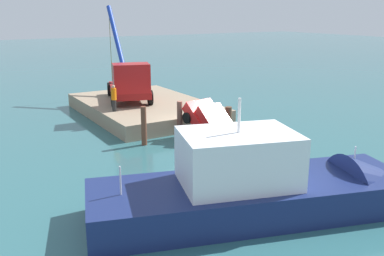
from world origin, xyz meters
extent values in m
plane|color=#2D6066|center=(0.00, 0.00, 0.00)|extent=(200.00, 200.00, 0.00)
cube|color=gray|center=(-6.57, 0.00, 0.48)|extent=(11.41, 7.63, 0.95)
cube|color=maroon|center=(-7.61, -0.71, 1.68)|extent=(6.11, 4.01, 0.45)
cube|color=#AF1919|center=(-5.67, -1.31, 2.84)|extent=(2.20, 2.73, 1.89)
cylinder|color=black|center=(-5.36, -0.11, 1.45)|extent=(1.04, 0.58, 1.00)
cylinder|color=black|center=(-6.08, -2.47, 1.45)|extent=(1.04, 0.58, 1.00)
cylinder|color=black|center=(-9.13, 1.05, 1.45)|extent=(1.04, 0.58, 1.00)
cylinder|color=black|center=(-9.85, -1.32, 1.45)|extent=(1.04, 0.58, 1.00)
cylinder|color=#1938A5|center=(-11.49, 0.08, 4.89)|extent=(4.84, 1.00, 5.41)
cube|color=#1938A5|center=(-9.22, -0.22, 2.15)|extent=(1.00, 1.00, 0.50)
cylinder|color=#4C4C19|center=(-13.75, 0.39, 4.31)|extent=(0.04, 0.04, 6.33)
cylinder|color=#262626|center=(-4.74, -2.94, 1.32)|extent=(0.28, 0.28, 0.74)
cylinder|color=orange|center=(-4.74, -2.94, 2.06)|extent=(0.34, 0.34, 0.74)
sphere|color=tan|center=(-4.74, -2.94, 2.54)|extent=(0.21, 0.21, 0.21)
cube|color=red|center=(1.50, 0.60, 0.48)|extent=(3.99, 2.35, 3.41)
cube|color=red|center=(1.72, 0.64, 1.07)|extent=(2.42, 1.91, 2.03)
cylinder|color=black|center=(2.32, 1.65, -0.78)|extent=(0.93, 0.35, 0.90)
cylinder|color=black|center=(2.58, -0.16, -0.78)|extent=(0.93, 0.35, 0.90)
cylinder|color=black|center=(0.00, 1.31, 1.26)|extent=(0.93, 0.35, 0.90)
cylinder|color=black|center=(0.27, -0.50, 1.26)|extent=(0.93, 0.35, 0.90)
cube|color=navy|center=(9.50, -3.24, 0.15)|extent=(6.78, 12.17, 2.19)
cube|color=white|center=(9.33, -3.80, 2.17)|extent=(3.83, 4.59, 1.87)
cylinder|color=white|center=(9.33, -3.80, 3.71)|extent=(0.10, 0.10, 1.20)
cylinder|color=silver|center=(10.71, 0.65, 1.74)|extent=(0.06, 0.06, 1.00)
cylinder|color=silver|center=(8.12, -7.70, 1.74)|extent=(0.06, 0.06, 1.00)
cylinder|color=brown|center=(-0.03, -3.07, 1.08)|extent=(0.30, 0.30, 2.16)
cylinder|color=brown|center=(-0.36, -0.63, 1.06)|extent=(0.31, 0.31, 2.12)
cylinder|color=brown|center=(-0.15, 1.06, 0.68)|extent=(0.37, 0.37, 1.37)
cylinder|color=brown|center=(-0.10, 2.66, 0.74)|extent=(0.41, 0.41, 1.47)
camera|label=1|loc=(20.50, -12.44, 7.11)|focal=39.87mm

